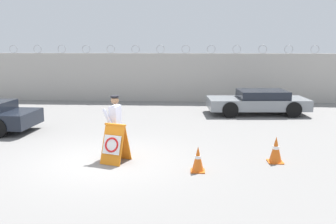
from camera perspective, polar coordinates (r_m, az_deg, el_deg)
ground_plane at (r=10.74m, az=-9.70°, el=-7.35°), size 90.00×90.00×0.00m
perimeter_wall at (r=21.32m, az=-3.01°, el=5.31°), size 36.00×0.30×3.17m
barricade_sign at (r=10.43m, az=-8.10°, el=-4.75°), size 0.81×0.88×1.09m
security_guard at (r=10.91m, az=-8.04°, el=-1.61°), size 0.47×0.63×1.78m
traffic_cone_near at (r=9.68m, az=4.58°, el=-7.17°), size 0.36×0.36×0.67m
traffic_cone_mid at (r=10.78m, az=16.11°, el=-5.53°), size 0.41×0.41×0.73m
parked_car_far_side at (r=17.92m, az=13.60°, el=1.56°), size 4.67×2.22×1.12m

